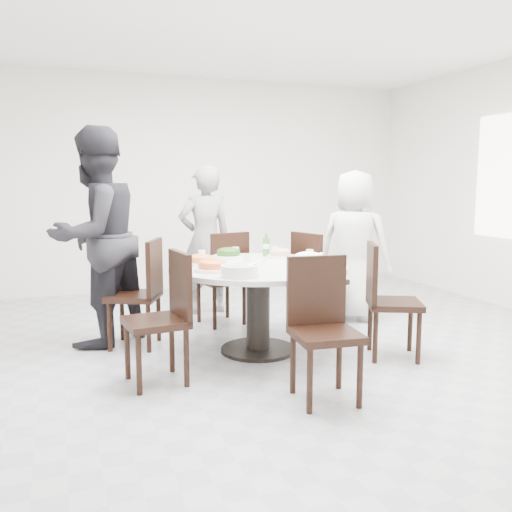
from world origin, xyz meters
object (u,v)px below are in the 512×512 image
object	(u,v)px
chair_s	(326,331)
rice_bowl	(308,264)
beverage_bottle	(266,245)
chair_n	(221,278)
chair_nw	(134,293)
chair_se	(394,301)
diner_middle	(205,240)
soup_bowl	(239,271)
diner_left	(96,237)
chair_ne	(320,279)
dining_table	(258,308)
chair_sw	(155,319)
diner_right	(354,246)

from	to	relation	value
chair_s	rice_bowl	distance (m)	0.82
rice_bowl	beverage_bottle	xyz separation A→B (m)	(-0.00, 0.90, 0.05)
chair_n	rice_bowl	distance (m)	1.47
chair_nw	chair_se	distance (m)	2.23
diner_middle	soup_bowl	size ratio (longest dim) A/B	5.79
chair_nw	chair_s	distance (m)	1.94
chair_nw	diner_left	world-z (taller)	diner_left
chair_se	beverage_bottle	bearing A→B (deg)	61.05
chair_ne	soup_bowl	xyz separation A→B (m)	(-1.20, -1.04, 0.32)
chair_nw	diner_left	distance (m)	0.60
diner_middle	soup_bowl	world-z (taller)	diner_middle
dining_table	chair_nw	distance (m)	1.10
chair_nw	rice_bowl	world-z (taller)	chair_nw
chair_nw	chair_sw	xyz separation A→B (m)	(0.03, -0.95, 0.00)
chair_s	chair_se	xyz separation A→B (m)	(0.95, 0.61, 0.00)
chair_ne	chair_sw	bearing A→B (deg)	101.74
chair_n	chair_se	xyz separation A→B (m)	(1.04, -1.51, 0.00)
chair_sw	chair_s	world-z (taller)	same
chair_ne	chair_nw	size ratio (longest dim) A/B	1.00
diner_right	rice_bowl	size ratio (longest dim) A/B	5.93
chair_nw	chair_s	size ratio (longest dim) A/B	1.00
beverage_bottle	chair_nw	bearing A→B (deg)	178.54
chair_ne	beverage_bottle	distance (m)	0.73
chair_nw	soup_bowl	distance (m)	1.22
dining_table	chair_n	world-z (taller)	chair_n
chair_ne	beverage_bottle	world-z (taller)	beverage_bottle
rice_bowl	chair_s	bearing A→B (deg)	-106.42
chair_se	diner_left	world-z (taller)	diner_left
chair_s	chair_se	size ratio (longest dim) A/B	1.00
diner_left	beverage_bottle	xyz separation A→B (m)	(1.52, -0.22, -0.10)
diner_right	chair_ne	bearing A→B (deg)	61.43
dining_table	diner_left	xyz separation A→B (m)	(-1.26, 0.70, 0.59)
dining_table	soup_bowl	xyz separation A→B (m)	(-0.32, -0.47, 0.42)
chair_nw	diner_right	xyz separation A→B (m)	(2.30, 0.18, 0.31)
chair_ne	diner_middle	world-z (taller)	diner_middle
dining_table	chair_n	size ratio (longest dim) A/B	1.58
diner_right	diner_left	world-z (taller)	diner_left
diner_right	diner_middle	size ratio (longest dim) A/B	0.97
chair_nw	soup_bowl	world-z (taller)	chair_nw
diner_left	rice_bowl	world-z (taller)	diner_left
chair_se	soup_bowl	world-z (taller)	chair_se
dining_table	diner_left	bearing A→B (deg)	150.91
dining_table	diner_left	distance (m)	1.56
diner_left	chair_se	bearing A→B (deg)	112.10
chair_se	soup_bowl	bearing A→B (deg)	112.17
chair_n	diner_left	size ratio (longest dim) A/B	0.49
chair_n	chair_nw	distance (m)	1.05
chair_ne	diner_right	xyz separation A→B (m)	(0.45, 0.12, 0.31)
chair_sw	chair_s	size ratio (longest dim) A/B	1.00
chair_sw	chair_se	world-z (taller)	same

